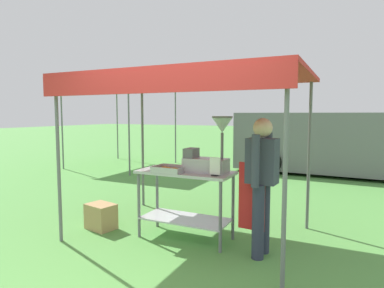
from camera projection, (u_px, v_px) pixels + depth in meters
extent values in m
plane|color=#519342|center=(278.00, 176.00, 8.81)|extent=(70.00, 70.00, 0.00)
cylinder|color=slate|center=(58.00, 161.00, 4.22)|extent=(0.04, 0.04, 2.10)
cylinder|color=slate|center=(285.00, 181.00, 2.99)|extent=(0.04, 0.04, 2.10)
cylinder|color=slate|center=(143.00, 148.00, 5.92)|extent=(0.04, 0.04, 2.10)
cylinder|color=slate|center=(309.00, 157.00, 4.69)|extent=(0.04, 0.04, 2.10)
cube|color=red|center=(190.00, 78.00, 4.36)|extent=(3.04, 2.10, 0.05)
cube|color=red|center=(147.00, 82.00, 3.44)|extent=(3.04, 0.02, 0.24)
cube|color=#B7B7BC|center=(185.00, 172.00, 4.34)|extent=(1.27, 0.56, 0.04)
cube|color=#B7B7BC|center=(185.00, 219.00, 4.39)|extent=(1.17, 0.52, 0.02)
cylinder|color=slate|center=(139.00, 205.00, 4.42)|extent=(0.04, 0.04, 0.87)
cylinder|color=slate|center=(220.00, 217.00, 3.92)|extent=(0.04, 0.04, 0.87)
cylinder|color=slate|center=(157.00, 197.00, 4.84)|extent=(0.04, 0.04, 0.87)
cylinder|color=slate|center=(233.00, 207.00, 4.33)|extent=(0.04, 0.04, 0.87)
cube|color=#B7B7BC|center=(170.00, 171.00, 4.30)|extent=(0.40, 0.33, 0.01)
cube|color=#B7B7BC|center=(164.00, 170.00, 4.16)|extent=(0.40, 0.01, 0.06)
cube|color=#B7B7BC|center=(176.00, 166.00, 4.44)|extent=(0.40, 0.01, 0.06)
cube|color=#B7B7BC|center=(157.00, 167.00, 4.38)|extent=(0.01, 0.33, 0.06)
cube|color=#B7B7BC|center=(183.00, 169.00, 4.22)|extent=(0.01, 0.33, 0.06)
torus|color=gold|center=(168.00, 168.00, 4.40)|extent=(0.11, 0.11, 0.03)
torus|color=gold|center=(170.00, 169.00, 4.31)|extent=(0.12, 0.12, 0.03)
torus|color=gold|center=(177.00, 170.00, 4.25)|extent=(0.10, 0.10, 0.03)
torus|color=gold|center=(180.00, 169.00, 4.33)|extent=(0.12, 0.12, 0.03)
torus|color=gold|center=(157.00, 170.00, 4.26)|extent=(0.09, 0.09, 0.03)
torus|color=gold|center=(164.00, 168.00, 4.45)|extent=(0.12, 0.12, 0.03)
torus|color=gold|center=(171.00, 170.00, 4.23)|extent=(0.09, 0.09, 0.03)
torus|color=gold|center=(166.00, 170.00, 4.24)|extent=(0.12, 0.12, 0.03)
torus|color=gold|center=(163.00, 169.00, 4.32)|extent=(0.12, 0.12, 0.03)
torus|color=gold|center=(174.00, 169.00, 4.36)|extent=(0.11, 0.11, 0.03)
cube|color=#B7B7BC|center=(206.00, 165.00, 4.25)|extent=(0.56, 0.28, 0.18)
cube|color=slate|center=(191.00, 153.00, 4.32)|extent=(0.14, 0.22, 0.12)
cylinder|color=slate|center=(222.00, 146.00, 4.13)|extent=(0.04, 0.04, 0.34)
cone|color=#B7B7BC|center=(222.00, 125.00, 4.10)|extent=(0.25, 0.25, 0.18)
cylinder|color=slate|center=(222.00, 117.00, 4.09)|extent=(0.26, 0.26, 0.02)
cube|color=black|center=(215.00, 175.00, 3.99)|extent=(0.08, 0.05, 0.02)
cube|color=white|center=(215.00, 166.00, 3.98)|extent=(0.13, 0.02, 0.21)
cylinder|color=#2D3347|center=(258.00, 222.00, 3.75)|extent=(0.14, 0.14, 0.86)
cylinder|color=#2D3347|center=(264.00, 217.00, 3.92)|extent=(0.14, 0.14, 0.86)
cube|color=#383D4C|center=(262.00, 161.00, 3.78)|extent=(0.36, 0.25, 0.52)
cube|color=red|center=(252.00, 196.00, 3.88)|extent=(0.32, 0.05, 0.80)
cylinder|color=#383D4C|center=(255.00, 161.00, 3.59)|extent=(0.10, 0.10, 0.58)
cylinder|color=#383D4C|center=(268.00, 157.00, 3.96)|extent=(0.10, 0.10, 0.58)
sphere|color=#DBB28E|center=(263.00, 128.00, 3.74)|extent=(0.22, 0.22, 0.22)
cube|color=tan|center=(101.00, 216.00, 4.76)|extent=(0.46, 0.38, 0.36)
cube|color=slate|center=(341.00, 142.00, 9.05)|extent=(5.64, 2.11, 1.60)
cylinder|color=black|center=(284.00, 155.00, 10.72)|extent=(0.69, 0.27, 0.68)
cylinder|color=black|center=(269.00, 162.00, 9.09)|extent=(0.69, 0.27, 0.68)
cylinder|color=slate|center=(62.00, 129.00, 9.87)|extent=(0.04, 0.04, 2.41)
cylinder|color=slate|center=(129.00, 131.00, 8.81)|extent=(0.04, 0.04, 2.41)
cylinder|color=slate|center=(117.00, 126.00, 12.19)|extent=(0.04, 0.04, 2.41)
cylinder|color=slate|center=(175.00, 127.00, 11.13)|extent=(0.04, 0.04, 2.41)
cube|color=#CCB78E|center=(121.00, 89.00, 10.39)|extent=(2.65, 2.79, 0.05)
cube|color=#CCB78E|center=(90.00, 91.00, 9.16)|extent=(2.65, 0.02, 0.24)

